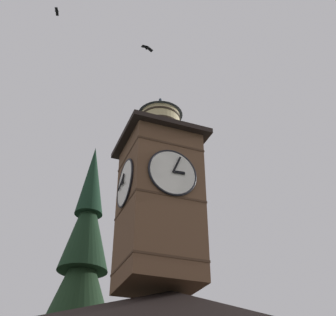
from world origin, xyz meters
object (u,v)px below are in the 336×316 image
Objects in this scene: flying_bird_low at (57,11)px; flying_bird_high at (147,48)px; pine_tree_behind at (79,301)px; clock_tower at (159,193)px.

flying_bird_high is at bearing 176.34° from flying_bird_low.
pine_tree_behind is 33.61× the size of flying_bird_low.
pine_tree_behind is 13.46m from flying_bird_high.
pine_tree_behind reaches higher than clock_tower.
pine_tree_behind is at bearing -86.29° from flying_bird_high.
pine_tree_behind is at bearing -116.91° from flying_bird_low.
flying_bird_high is 1.28× the size of flying_bird_low.
clock_tower is at bearing -128.91° from flying_bird_high.
flying_bird_high is 4.73m from flying_bird_low.
clock_tower is 15.18× the size of flying_bird_high.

